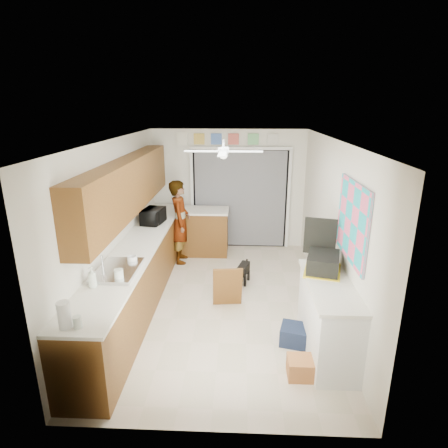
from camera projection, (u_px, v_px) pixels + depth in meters
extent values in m
plane|color=beige|center=(223.00, 301.00, 5.93)|extent=(5.00, 5.00, 0.00)
plane|color=white|center=(223.00, 140.00, 5.17)|extent=(5.00, 5.00, 0.00)
plane|color=silver|center=(228.00, 189.00, 7.93)|extent=(3.20, 0.00, 3.20)
plane|color=silver|center=(209.00, 317.00, 3.17)|extent=(3.20, 0.00, 3.20)
plane|color=silver|center=(117.00, 224.00, 5.62)|extent=(0.00, 5.00, 5.00)
plane|color=silver|center=(332.00, 227.00, 5.48)|extent=(0.00, 5.00, 5.00)
cube|color=brown|center=(140.00, 273.00, 5.85)|extent=(0.60, 4.80, 0.90)
cube|color=white|center=(139.00, 245.00, 5.71)|extent=(0.62, 4.80, 0.04)
cube|color=brown|center=(128.00, 186.00, 5.64)|extent=(0.32, 4.00, 0.80)
cube|color=silver|center=(118.00, 271.00, 4.74)|extent=(0.50, 0.76, 0.06)
cylinder|color=silver|center=(102.00, 264.00, 4.72)|extent=(0.03, 0.03, 0.22)
cube|color=brown|center=(203.00, 232.00, 7.72)|extent=(1.00, 0.60, 0.90)
cube|color=white|center=(203.00, 210.00, 7.58)|extent=(1.04, 0.64, 0.04)
cube|color=black|center=(240.00, 199.00, 7.95)|extent=(2.00, 0.06, 2.10)
cube|color=gray|center=(240.00, 200.00, 7.91)|extent=(1.90, 0.03, 2.05)
cube|color=white|center=(192.00, 199.00, 7.97)|extent=(0.06, 0.04, 2.10)
cube|color=white|center=(288.00, 200.00, 7.88)|extent=(0.06, 0.04, 2.10)
cube|color=white|center=(241.00, 148.00, 7.60)|extent=(2.10, 0.04, 0.06)
cube|color=gold|center=(199.00, 139.00, 7.61)|extent=(0.22, 0.02, 0.22)
cube|color=#486EC0|center=(216.00, 139.00, 7.59)|extent=(0.22, 0.02, 0.22)
cube|color=#C5534A|center=(233.00, 139.00, 7.58)|extent=(0.22, 0.02, 0.22)
cube|color=#6DBF77|center=(253.00, 139.00, 7.56)|extent=(0.22, 0.02, 0.22)
cube|color=beige|center=(273.00, 139.00, 7.54)|extent=(0.22, 0.02, 0.22)
cube|color=silver|center=(182.00, 139.00, 7.62)|extent=(0.22, 0.02, 0.26)
cube|color=white|center=(328.00, 319.00, 4.60)|extent=(0.50, 1.40, 0.90)
cube|color=white|center=(330.00, 285.00, 4.45)|extent=(0.54, 1.44, 0.04)
cube|color=#F75B86|center=(352.00, 222.00, 4.41)|extent=(0.03, 1.15, 0.95)
cube|color=white|center=(223.00, 151.00, 5.42)|extent=(1.14, 1.14, 0.24)
imported|color=black|center=(153.00, 216.00, 6.65)|extent=(0.40, 0.53, 0.27)
imported|color=silver|center=(92.00, 277.00, 4.31)|extent=(0.13, 0.13, 0.26)
imported|color=white|center=(132.00, 260.00, 4.99)|extent=(0.15, 0.15, 0.10)
cylinder|color=silver|center=(119.00, 275.00, 4.48)|extent=(0.13, 0.13, 0.15)
cylinder|color=silver|center=(77.00, 322.00, 3.54)|extent=(0.08, 0.08, 0.12)
cylinder|color=white|center=(64.00, 315.00, 3.52)|extent=(0.16, 0.16, 0.27)
cube|color=black|center=(323.00, 262.00, 4.76)|extent=(0.50, 0.59, 0.22)
cube|color=yellow|center=(322.00, 270.00, 4.79)|extent=(0.57, 0.67, 0.02)
cube|color=black|center=(320.00, 236.00, 4.96)|extent=(0.41, 0.14, 0.50)
cube|color=#A65C34|center=(304.00, 368.00, 4.25)|extent=(0.37, 0.28, 0.23)
cube|color=#151D34|center=(296.00, 335.00, 4.84)|extent=(0.46, 0.41, 0.24)
cube|color=brown|center=(228.00, 287.00, 5.67)|extent=(0.46, 0.22, 0.66)
imported|color=white|center=(180.00, 222.00, 7.20)|extent=(0.44, 0.62, 1.63)
cube|color=black|center=(243.00, 272.00, 6.47)|extent=(0.33, 0.53, 0.39)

